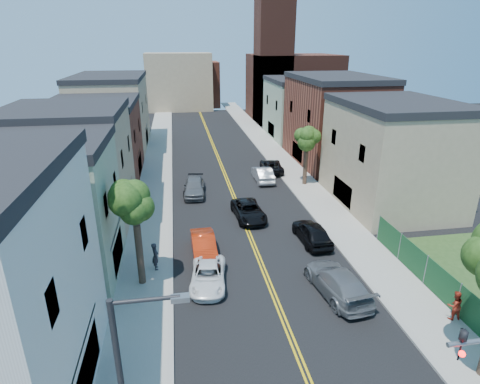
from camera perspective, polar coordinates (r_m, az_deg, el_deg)
name	(u,v)px	position (r m, az deg, el deg)	size (l,w,h in m)	color
sidewalk_left	(157,164)	(50.02, -11.98, 3.96)	(3.20, 100.00, 0.15)	gray
sidewalk_right	(280,158)	(51.65, 5.84, 4.85)	(3.20, 100.00, 0.15)	gray
curb_left	(171,164)	(49.96, -9.97, 4.08)	(0.30, 100.00, 0.15)	gray
curb_right	(267,159)	(51.23, 3.94, 4.78)	(0.30, 100.00, 0.15)	gray
bldg_left_palegrn	(38,216)	(27.36, -27.23, -3.15)	(9.00, 8.00, 8.50)	gray
bldg_left_tan_near	(71,169)	(35.41, -23.24, 3.10)	(9.00, 10.00, 9.00)	#998466
bldg_left_brick	(96,143)	(45.91, -20.18, 6.69)	(9.00, 12.00, 8.00)	brown
bldg_left_tan_far	(112,114)	(59.30, -17.98, 10.69)	(9.00, 16.00, 9.50)	#998466
bldg_right_tan	(392,157)	(38.51, 21.14, 4.75)	(9.00, 12.00, 9.00)	#998466
bldg_right_brick	(334,122)	(50.61, 13.42, 9.80)	(9.00, 14.00, 10.00)	brown
bldg_right_palegrn	(299,110)	(63.69, 8.59, 11.66)	(9.00, 12.00, 8.50)	gray
church	(288,81)	(78.30, 7.00, 15.66)	(16.20, 14.20, 22.60)	#4C2319
backdrop_left	(179,82)	(90.26, -8.79, 15.47)	(14.00, 8.00, 12.00)	#998466
backdrop_center	(197,84)	(94.47, -6.30, 15.22)	(10.00, 8.00, 10.00)	brown
fence_right	(441,284)	(26.36, 27.07, -11.78)	(0.04, 15.00, 1.90)	#143F1E
tree_left_mid	(133,186)	(23.36, -15.22, 0.80)	(5.20, 5.20, 9.29)	#322319
tree_right_far	(308,132)	(41.01, 9.76, 8.60)	(4.40, 4.40, 8.03)	#322319
red_sedan	(204,246)	(28.28, -5.27, -7.82)	(1.63, 4.67, 1.54)	red
white_pickup	(208,276)	(25.26, -4.63, -11.97)	(2.12, 4.61, 1.28)	white
grey_car_left	(194,187)	(39.26, -6.62, 0.73)	(1.99, 4.95, 1.69)	#54585C
black_car_left	(194,186)	(39.96, -6.67, 0.83)	(1.87, 4.60, 1.34)	black
grey_car_right	(337,282)	(25.00, 13.90, -12.50)	(2.29, 5.64, 1.64)	slate
black_car_right	(312,232)	(30.50, 10.38, -5.75)	(1.91, 4.74, 1.62)	black
silver_car_right	(263,174)	(43.07, 3.31, 2.61)	(1.67, 4.79, 1.58)	#B4B7BC
dark_car_right_far	(271,166)	(46.24, 4.57, 3.78)	(2.36, 5.12, 1.42)	black
black_suv_lane	(249,211)	(33.91, 1.25, -2.75)	(2.33, 5.06, 1.41)	black
pedestrian_left	(155,256)	(26.89, -12.15, -9.07)	(0.69, 0.45, 1.90)	#232128
pedestrian_right	(455,305)	(25.01, 28.63, -14.20)	(0.83, 0.65, 1.72)	#9F2818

